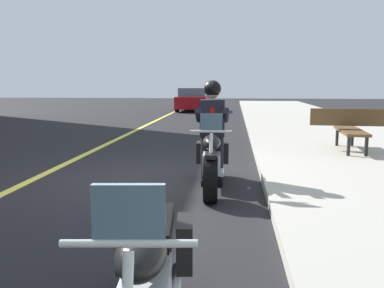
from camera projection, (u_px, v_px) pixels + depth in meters
The scene contains 7 objects.
ground_plane at pixel (147, 180), 7.39m from camera, with size 80.00×80.00×0.00m, color black.
lane_center_stripe at pixel (39, 177), 7.58m from camera, with size 60.00×0.16×0.01m, color #E5DB4C.
motorcycle_main at pixel (212, 160), 6.76m from camera, with size 2.22×0.63×1.26m.
rider_main at pixel (212, 123), 6.87m from camera, with size 0.63×0.56×1.74m.
motorcycle_parked at pixel (147, 288), 2.55m from camera, with size 2.22×0.73×1.26m.
car_silver at pixel (194, 99), 25.81m from camera, with size 4.60×1.92×1.40m.
bench_sidewalk at pixel (351, 126), 9.65m from camera, with size 1.83×1.80×0.95m.
Camera 1 is at (7.10, 1.52, 1.69)m, focal length 39.09 mm.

